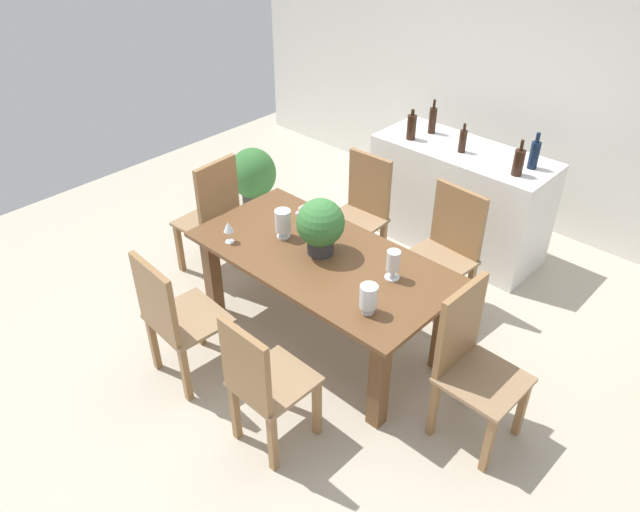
{
  "coord_description": "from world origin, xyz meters",
  "views": [
    {
      "loc": [
        2.34,
        -2.54,
        3.1
      ],
      "look_at": [
        -0.09,
        0.06,
        0.65
      ],
      "focal_mm": 34.39,
      "sensor_mm": 36.0,
      "label": 1
    }
  ],
  "objects_px": {
    "dining_table": "(321,272)",
    "wine_bottle_dark": "(433,120)",
    "chair_far_left": "(362,208)",
    "chair_near_right": "(262,381)",
    "kitchen_counter": "(458,199)",
    "chair_near_left": "(173,315)",
    "wine_bottle_tall": "(412,127)",
    "chair_head_end": "(213,214)",
    "wine_glass": "(228,227)",
    "flower_centerpiece": "(320,225)",
    "wine_bottle_clear": "(463,141)",
    "chair_far_right": "(448,245)",
    "crystal_vase_center_near": "(369,297)",
    "wine_bottle_green": "(519,162)",
    "crystal_vase_left": "(393,263)",
    "chair_foot_end": "(470,358)",
    "crystal_vase_right": "(283,222)",
    "potted_plant_floor": "(253,175)",
    "wine_bottle_amber": "(534,154)"
  },
  "relations": [
    {
      "from": "chair_far_left",
      "to": "kitchen_counter",
      "type": "xyz_separation_m",
      "value": [
        0.43,
        0.81,
        -0.08
      ]
    },
    {
      "from": "kitchen_counter",
      "to": "chair_near_left",
      "type": "bearing_deg",
      "value": -99.06
    },
    {
      "from": "crystal_vase_right",
      "to": "chair_far_left",
      "type": "bearing_deg",
      "value": 93.7
    },
    {
      "from": "flower_centerpiece",
      "to": "wine_bottle_green",
      "type": "distance_m",
      "value": 1.7
    },
    {
      "from": "dining_table",
      "to": "wine_bottle_tall",
      "type": "relative_size",
      "value": 6.96
    },
    {
      "from": "chair_near_left",
      "to": "potted_plant_floor",
      "type": "relative_size",
      "value": 1.64
    },
    {
      "from": "crystal_vase_center_near",
      "to": "crystal_vase_right",
      "type": "height_order",
      "value": "crystal_vase_right"
    },
    {
      "from": "dining_table",
      "to": "kitchen_counter",
      "type": "xyz_separation_m",
      "value": [
        0.01,
        1.75,
        -0.13
      ]
    },
    {
      "from": "chair_far_right",
      "to": "wine_bottle_amber",
      "type": "xyz_separation_m",
      "value": [
        0.15,
        0.87,
        0.5
      ]
    },
    {
      "from": "crystal_vase_right",
      "to": "kitchen_counter",
      "type": "height_order",
      "value": "crystal_vase_right"
    },
    {
      "from": "dining_table",
      "to": "wine_bottle_dark",
      "type": "bearing_deg",
      "value": 102.2
    },
    {
      "from": "flower_centerpiece",
      "to": "wine_bottle_clear",
      "type": "bearing_deg",
      "value": 88.62
    },
    {
      "from": "flower_centerpiece",
      "to": "wine_bottle_clear",
      "type": "xyz_separation_m",
      "value": [
        0.04,
        1.67,
        0.08
      ]
    },
    {
      "from": "wine_bottle_amber",
      "to": "wine_bottle_clear",
      "type": "bearing_deg",
      "value": -167.8
    },
    {
      "from": "chair_head_end",
      "to": "chair_near_right",
      "type": "distance_m",
      "value": 1.87
    },
    {
      "from": "dining_table",
      "to": "chair_foot_end",
      "type": "relative_size",
      "value": 1.77
    },
    {
      "from": "chair_near_right",
      "to": "chair_far_right",
      "type": "bearing_deg",
      "value": -89.52
    },
    {
      "from": "chair_near_left",
      "to": "wine_bottle_green",
      "type": "height_order",
      "value": "wine_bottle_green"
    },
    {
      "from": "wine_glass",
      "to": "kitchen_counter",
      "type": "xyz_separation_m",
      "value": [
        0.59,
        2.07,
        -0.39
      ]
    },
    {
      "from": "wine_bottle_clear",
      "to": "potted_plant_floor",
      "type": "xyz_separation_m",
      "value": [
        -1.86,
        -0.69,
        -0.71
      ]
    },
    {
      "from": "chair_far_left",
      "to": "wine_bottle_green",
      "type": "distance_m",
      "value": 1.28
    },
    {
      "from": "crystal_vase_right",
      "to": "chair_foot_end",
      "type": "bearing_deg",
      "value": 0.57
    },
    {
      "from": "wine_bottle_green",
      "to": "dining_table",
      "type": "bearing_deg",
      "value": -108.51
    },
    {
      "from": "chair_near_left",
      "to": "wine_glass",
      "type": "height_order",
      "value": "chair_near_left"
    },
    {
      "from": "chair_head_end",
      "to": "wine_glass",
      "type": "relative_size",
      "value": 6.38
    },
    {
      "from": "wine_bottle_amber",
      "to": "crystal_vase_right",
      "type": "bearing_deg",
      "value": -117.03
    },
    {
      "from": "wine_bottle_green",
      "to": "wine_bottle_clear",
      "type": "distance_m",
      "value": 0.54
    },
    {
      "from": "chair_far_left",
      "to": "chair_near_right",
      "type": "bearing_deg",
      "value": -68.6
    },
    {
      "from": "chair_far_left",
      "to": "wine_bottle_tall",
      "type": "height_order",
      "value": "wine_bottle_tall"
    },
    {
      "from": "chair_foot_end",
      "to": "chair_near_left",
      "type": "bearing_deg",
      "value": 121.88
    },
    {
      "from": "wine_bottle_clear",
      "to": "chair_head_end",
      "type": "bearing_deg",
      "value": -125.69
    },
    {
      "from": "crystal_vase_right",
      "to": "wine_glass",
      "type": "bearing_deg",
      "value": -126.87
    },
    {
      "from": "chair_far_right",
      "to": "crystal_vase_left",
      "type": "xyz_separation_m",
      "value": [
        0.09,
        -0.82,
        0.3
      ]
    },
    {
      "from": "chair_far_right",
      "to": "wine_glass",
      "type": "bearing_deg",
      "value": -124.55
    },
    {
      "from": "wine_glass",
      "to": "wine_bottle_tall",
      "type": "distance_m",
      "value": 1.94
    },
    {
      "from": "chair_far_right",
      "to": "wine_bottle_tall",
      "type": "relative_size",
      "value": 3.78
    },
    {
      "from": "crystal_vase_right",
      "to": "wine_bottle_tall",
      "type": "relative_size",
      "value": 0.81
    },
    {
      "from": "chair_far_right",
      "to": "wine_bottle_dark",
      "type": "relative_size",
      "value": 3.34
    },
    {
      "from": "wine_bottle_amber",
      "to": "chair_foot_end",
      "type": "bearing_deg",
      "value": -71.07
    },
    {
      "from": "chair_head_end",
      "to": "crystal_vase_center_near",
      "type": "distance_m",
      "value": 1.85
    },
    {
      "from": "wine_bottle_tall",
      "to": "crystal_vase_center_near",
      "type": "bearing_deg",
      "value": -60.2
    },
    {
      "from": "crystal_vase_right",
      "to": "wine_bottle_green",
      "type": "xyz_separation_m",
      "value": [
        0.9,
        1.63,
        0.18
      ]
    },
    {
      "from": "chair_near_right",
      "to": "crystal_vase_center_near",
      "type": "distance_m",
      "value": 0.79
    },
    {
      "from": "potted_plant_floor",
      "to": "wine_bottle_amber",
      "type": "bearing_deg",
      "value": 18.47
    },
    {
      "from": "chair_head_end",
      "to": "chair_near_right",
      "type": "height_order",
      "value": "chair_head_end"
    },
    {
      "from": "chair_far_right",
      "to": "crystal_vase_center_near",
      "type": "relative_size",
      "value": 5.1
    },
    {
      "from": "dining_table",
      "to": "kitchen_counter",
      "type": "distance_m",
      "value": 1.76
    },
    {
      "from": "chair_far_right",
      "to": "flower_centerpiece",
      "type": "bearing_deg",
      "value": -112.22
    },
    {
      "from": "wine_bottle_tall",
      "to": "kitchen_counter",
      "type": "bearing_deg",
      "value": 16.71
    },
    {
      "from": "crystal_vase_right",
      "to": "dining_table",
      "type": "bearing_deg",
      "value": 2.04
    }
  ]
}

